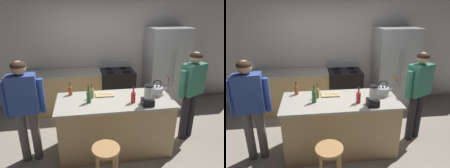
% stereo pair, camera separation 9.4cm
% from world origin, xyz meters
% --- Properties ---
extents(ground_plane, '(14.00, 14.00, 0.00)m').
position_xyz_m(ground_plane, '(0.00, 0.00, 0.00)').
color(ground_plane, '#9E9384').
extents(back_wall, '(8.00, 0.10, 2.70)m').
position_xyz_m(back_wall, '(0.00, 1.95, 1.35)').
color(back_wall, silver).
rests_on(back_wall, ground_plane).
extents(kitchen_island, '(1.84, 0.81, 0.93)m').
position_xyz_m(kitchen_island, '(0.00, 0.00, 0.47)').
color(kitchen_island, tan).
rests_on(kitchen_island, ground_plane).
extents(back_counter_run, '(2.00, 0.64, 0.93)m').
position_xyz_m(back_counter_run, '(-0.80, 1.55, 0.47)').
color(back_counter_run, tan).
rests_on(back_counter_run, ground_plane).
extents(refrigerator, '(0.90, 0.73, 1.88)m').
position_xyz_m(refrigerator, '(1.47, 1.50, 0.94)').
color(refrigerator, '#B7BABF').
rests_on(refrigerator, ground_plane).
extents(stove_range, '(0.76, 0.65, 1.11)m').
position_xyz_m(stove_range, '(0.30, 1.52, 0.48)').
color(stove_range, black).
rests_on(stove_range, ground_plane).
extents(person_by_island_left, '(0.60, 0.26, 1.63)m').
position_xyz_m(person_by_island_left, '(-1.35, -0.06, 0.99)').
color(person_by_island_left, '#66605B').
rests_on(person_by_island_left, ground_plane).
extents(person_by_sink_right, '(0.58, 0.36, 1.62)m').
position_xyz_m(person_by_sink_right, '(1.37, 0.15, 0.99)').
color(person_by_sink_right, '#26262B').
rests_on(person_by_sink_right, ground_plane).
extents(bar_stool, '(0.36, 0.36, 0.64)m').
position_xyz_m(bar_stool, '(-0.24, -0.78, 0.50)').
color(bar_stool, '#B7844C').
rests_on(bar_stool, ground_plane).
extents(blender_appliance, '(0.17, 0.17, 0.32)m').
position_xyz_m(blender_appliance, '(0.45, -0.26, 1.07)').
color(blender_appliance, black).
rests_on(blender_appliance, kitchen_island).
extents(bottle_olive_oil, '(0.07, 0.07, 0.28)m').
position_xyz_m(bottle_olive_oil, '(-0.41, -0.04, 1.03)').
color(bottle_olive_oil, '#2D6638').
rests_on(bottle_olive_oil, kitchen_island).
extents(bottle_vinegar, '(0.06, 0.06, 0.24)m').
position_xyz_m(bottle_vinegar, '(-0.35, 0.12, 1.02)').
color(bottle_vinegar, olive).
rests_on(bottle_vinegar, kitchen_island).
extents(bottle_cooking_sauce, '(0.06, 0.06, 0.22)m').
position_xyz_m(bottle_cooking_sauce, '(-0.70, 0.29, 1.01)').
color(bottle_cooking_sauce, '#B24C26').
rests_on(bottle_cooking_sauce, kitchen_island).
extents(bottle_soda, '(0.07, 0.07, 0.26)m').
position_xyz_m(bottle_soda, '(0.26, -0.14, 1.03)').
color(bottle_soda, red).
rests_on(bottle_soda, kitchen_island).
extents(tea_kettle, '(0.28, 0.20, 0.27)m').
position_xyz_m(tea_kettle, '(0.71, 0.07, 1.01)').
color(tea_kettle, '#B7BABF').
rests_on(tea_kettle, kitchen_island).
extents(cutting_board, '(0.30, 0.20, 0.02)m').
position_xyz_m(cutting_board, '(-0.14, 0.20, 0.94)').
color(cutting_board, tan).
rests_on(cutting_board, kitchen_island).
extents(chef_knife, '(0.22, 0.06, 0.01)m').
position_xyz_m(chef_knife, '(-0.12, 0.20, 0.96)').
color(chef_knife, '#B7BABF').
rests_on(chef_knife, cutting_board).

